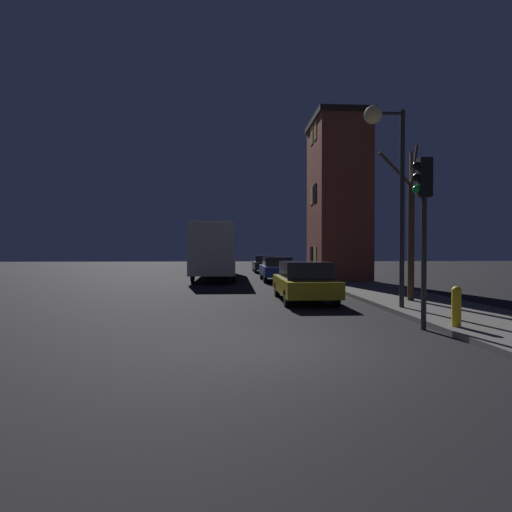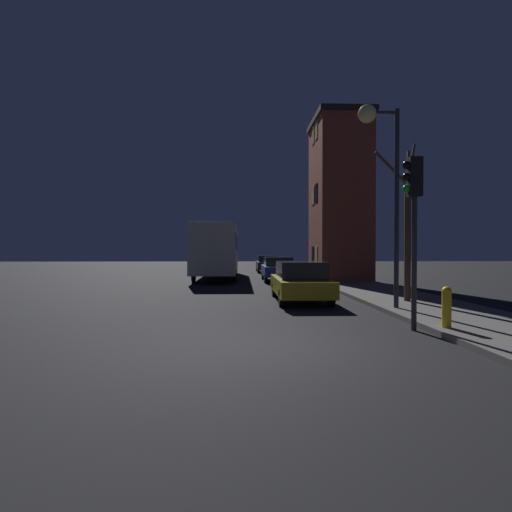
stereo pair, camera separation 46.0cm
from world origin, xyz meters
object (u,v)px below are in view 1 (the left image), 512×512
at_px(bare_tree, 410,227).
at_px(bus, 216,248).
at_px(car_near_lane, 304,281).
at_px(car_mid_lane, 276,268).
at_px(streetlamp, 386,154).
at_px(traffic_light, 423,206).
at_px(car_far_lane, 264,264).
at_px(fire_hydrant, 456,305).

xyz_separation_m(bare_tree, bus, (-7.20, 13.56, -0.60)).
bearing_deg(bus, car_near_lane, -73.58).
xyz_separation_m(bare_tree, car_mid_lane, (-3.45, 10.50, -1.87)).
relative_size(streetlamp, traffic_light, 1.51).
relative_size(traffic_light, car_far_lane, 0.85).
height_order(car_near_lane, car_mid_lane, car_mid_lane).
distance_m(car_mid_lane, car_far_lane, 10.00).
relative_size(traffic_light, car_near_lane, 0.89).
bearing_deg(car_mid_lane, fire_hydrant, -81.14).
bearing_deg(car_near_lane, bus, 106.42).
bearing_deg(car_near_lane, streetlamp, -53.08).
bearing_deg(traffic_light, car_mid_lane, 96.77).
xyz_separation_m(traffic_light, bare_tree, (1.68, 4.35, -0.22)).
relative_size(bare_tree, car_mid_lane, 1.24).
height_order(bus, car_far_lane, bus).
bearing_deg(car_mid_lane, car_far_lane, 89.91).
bearing_deg(bus, traffic_light, -72.87).
height_order(traffic_light, fire_hydrant, traffic_light).
relative_size(streetlamp, car_mid_lane, 1.35).
xyz_separation_m(car_mid_lane, car_far_lane, (0.01, 10.00, -0.05)).
distance_m(bare_tree, bus, 15.36).
relative_size(car_far_lane, fire_hydrant, 5.17).
distance_m(car_near_lane, car_mid_lane, 9.53).
bearing_deg(car_near_lane, car_mid_lane, 89.72).
xyz_separation_m(streetlamp, car_near_lane, (-1.97, 2.63, -3.97)).
xyz_separation_m(streetlamp, fire_hydrant, (0.44, -3.05, -4.11)).
height_order(car_near_lane, fire_hydrant, car_near_lane).
height_order(bare_tree, bus, bare_tree).
distance_m(car_mid_lane, fire_hydrant, 15.39).
bearing_deg(bare_tree, bus, 117.99).
distance_m(bare_tree, car_far_lane, 20.87).
xyz_separation_m(streetlamp, car_mid_lane, (-1.93, 12.16, -3.94)).
height_order(traffic_light, car_far_lane, traffic_light).
xyz_separation_m(car_far_lane, fire_hydrant, (2.36, -25.21, -0.12)).
relative_size(car_near_lane, fire_hydrant, 4.95).
bearing_deg(bus, bare_tree, -62.01).
xyz_separation_m(streetlamp, car_far_lane, (-1.91, 22.16, -3.99)).
distance_m(traffic_light, car_mid_lane, 15.10).
xyz_separation_m(bus, fire_hydrant, (6.13, -18.27, -1.43)).
xyz_separation_m(bus, car_near_lane, (3.71, -12.59, -1.30)).
bearing_deg(car_far_lane, car_near_lane, -90.18).
height_order(bare_tree, car_mid_lane, bare_tree).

